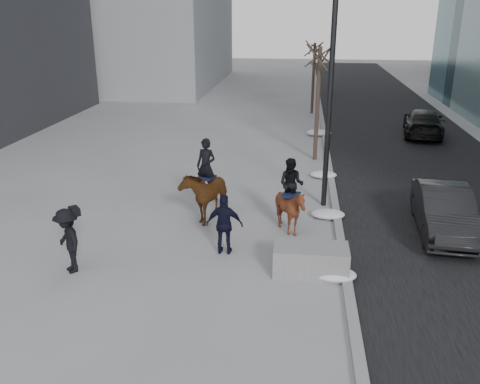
# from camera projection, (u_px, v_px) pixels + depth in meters

# --- Properties ---
(ground) EXTENTS (120.00, 120.00, 0.00)m
(ground) POSITION_uv_depth(u_px,v_px,m) (235.00, 257.00, 14.21)
(ground) COLOR gray
(ground) RESTS_ON ground
(road) EXTENTS (8.00, 90.00, 0.01)m
(road) POSITION_uv_depth(u_px,v_px,m) (418.00, 163.00, 22.76)
(road) COLOR black
(road) RESTS_ON ground
(curb) EXTENTS (0.25, 90.00, 0.12)m
(curb) POSITION_uv_depth(u_px,v_px,m) (328.00, 159.00, 23.19)
(curb) COLOR gray
(curb) RESTS_ON ground
(planter) EXTENTS (1.93, 0.97, 0.77)m
(planter) POSITION_uv_depth(u_px,v_px,m) (311.00, 260.00, 13.20)
(planter) COLOR gray
(planter) RESTS_ON ground
(car_near) EXTENTS (1.81, 4.41, 1.42)m
(car_near) POSITION_uv_depth(u_px,v_px,m) (444.00, 211.00, 15.54)
(car_near) COLOR black
(car_near) RESTS_ON ground
(car_far) EXTENTS (2.75, 5.14, 1.42)m
(car_far) POSITION_uv_depth(u_px,v_px,m) (423.00, 122.00, 27.63)
(car_far) COLOR black
(car_far) RESTS_ON ground
(tree_near) EXTENTS (1.20, 1.20, 5.58)m
(tree_near) POSITION_uv_depth(u_px,v_px,m) (318.00, 99.00, 22.45)
(tree_near) COLOR #362720
(tree_near) RESTS_ON ground
(tree_far) EXTENTS (1.20, 1.20, 5.00)m
(tree_far) POSITION_uv_depth(u_px,v_px,m) (313.00, 75.00, 32.90)
(tree_far) COLOR #3C2B23
(tree_far) RESTS_ON ground
(mounted_left) EXTENTS (1.52, 2.23, 2.65)m
(mounted_left) POSITION_uv_depth(u_px,v_px,m) (206.00, 189.00, 16.57)
(mounted_left) COLOR #451B0D
(mounted_left) RESTS_ON ground
(mounted_right) EXTENTS (1.54, 1.65, 2.34)m
(mounted_right) POSITION_uv_depth(u_px,v_px,m) (290.00, 204.00, 15.44)
(mounted_right) COLOR #491D0E
(mounted_right) RESTS_ON ground
(feeder) EXTENTS (1.04, 0.87, 1.75)m
(feeder) POSITION_uv_depth(u_px,v_px,m) (225.00, 224.00, 14.15)
(feeder) COLOR black
(feeder) RESTS_ON ground
(camera_crew) EXTENTS (1.24, 1.28, 1.75)m
(camera_crew) POSITION_uv_depth(u_px,v_px,m) (68.00, 241.00, 13.14)
(camera_crew) COLOR black
(camera_crew) RESTS_ON ground
(lamppost) EXTENTS (0.25, 0.80, 9.09)m
(lamppost) POSITION_uv_depth(u_px,v_px,m) (332.00, 60.00, 16.25)
(lamppost) COLOR black
(lamppost) RESTS_ON ground
(snow_piles) EXTENTS (1.34, 16.51, 0.34)m
(snow_piles) POSITION_uv_depth(u_px,v_px,m) (323.00, 174.00, 20.82)
(snow_piles) COLOR silver
(snow_piles) RESTS_ON ground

